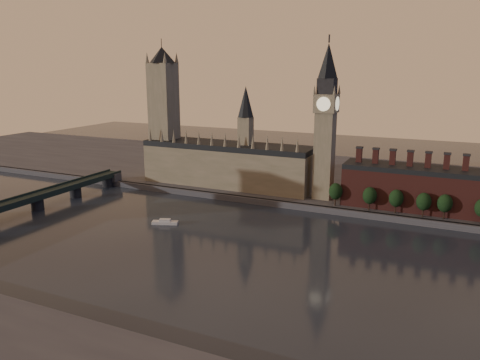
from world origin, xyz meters
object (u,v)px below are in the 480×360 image
(river_boat, at_px, (165,222))
(big_ben, at_px, (326,120))
(victoria_tower, at_px, (164,109))
(westminster_bridge, at_px, (11,207))

(river_boat, bearing_deg, big_ben, 27.32)
(victoria_tower, xyz_separation_m, westminster_bridge, (-35.00, -117.70, -51.65))
(river_boat, bearing_deg, victoria_tower, 102.29)
(big_ben, xyz_separation_m, westminster_bridge, (-165.00, -112.70, -49.39))
(victoria_tower, distance_m, river_boat, 118.72)
(victoria_tower, height_order, big_ben, victoria_tower)
(big_ben, relative_size, westminster_bridge, 0.54)
(westminster_bridge, bearing_deg, big_ben, 34.33)
(victoria_tower, height_order, westminster_bridge, victoria_tower)
(river_boat, bearing_deg, westminster_bridge, 177.85)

